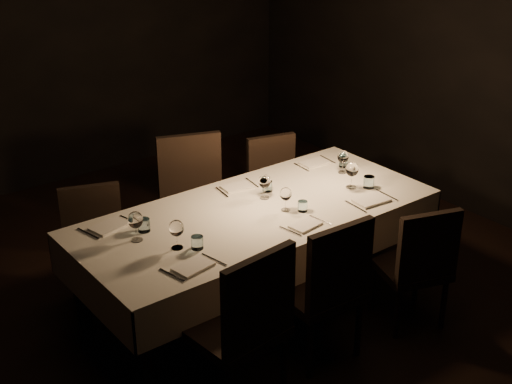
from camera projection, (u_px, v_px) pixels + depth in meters
room at (256, 107)px, 4.55m from camera, size 5.01×6.01×3.01m
dining_table at (256, 220)px, 4.89m from camera, size 2.52×1.12×0.76m
chair_near_left at (243, 322)px, 3.99m from camera, size 0.55×0.55×1.05m
place_setting_near_left at (186, 243)px, 4.28m from camera, size 0.36×0.41×0.19m
chair_near_center at (325, 284)px, 4.40m from camera, size 0.50×0.50×1.00m
place_setting_near_center at (296, 206)px, 4.76m from camera, size 0.32×0.39×0.17m
chair_near_right at (418, 261)px, 4.74m from camera, size 0.55×0.55×0.91m
place_setting_near_right at (362, 182)px, 5.10m from camera, size 0.37×0.42×0.20m
chair_far_left at (95, 242)px, 5.01m from camera, size 0.54×0.54×0.88m
place_setting_far_left at (129, 223)px, 4.51m from camera, size 0.38×0.42×0.20m
chair_far_center at (194, 198)px, 5.50m from camera, size 0.64×0.64×1.04m
place_setting_far_center at (257, 184)px, 5.08m from camera, size 0.33×0.40×0.18m
chair_far_right at (276, 183)px, 5.94m from camera, size 0.52×0.52×0.88m
place_setting_far_right at (334, 160)px, 5.50m from camera, size 0.33×0.40×0.18m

